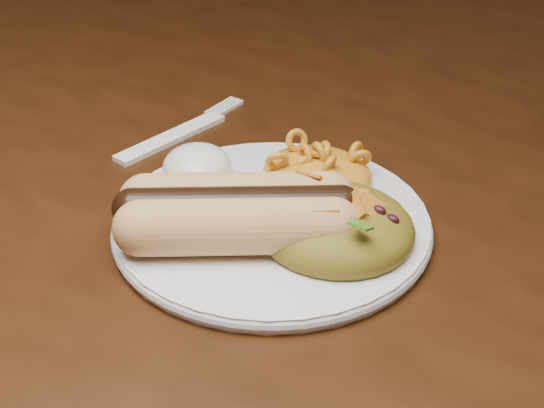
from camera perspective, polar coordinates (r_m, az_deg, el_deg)
The scene contains 7 objects.
table at distance 0.70m, azimuth 8.28°, elevation -1.61°, with size 1.60×0.90×0.75m.
plate at distance 0.53m, azimuth -0.00°, elevation -1.39°, with size 0.20×0.20×0.01m, color white.
hotdog at distance 0.50m, azimuth -2.38°, elevation -0.51°, with size 0.11×0.13×0.03m.
mac_and_cheese at distance 0.56m, azimuth 3.12°, elevation 3.02°, with size 0.08×0.07×0.03m, color orange.
sour_cream at distance 0.56m, azimuth -5.17°, elevation 3.11°, with size 0.05×0.05×0.03m, color white.
taco_salad at distance 0.50m, azimuth 4.39°, elevation -0.65°, with size 0.10×0.09×0.04m.
fork at distance 0.64m, azimuth -6.94°, elevation 4.54°, with size 0.02×0.13×0.00m, color white.
Camera 1 is at (0.25, -0.53, 1.05)m, focal length 55.00 mm.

